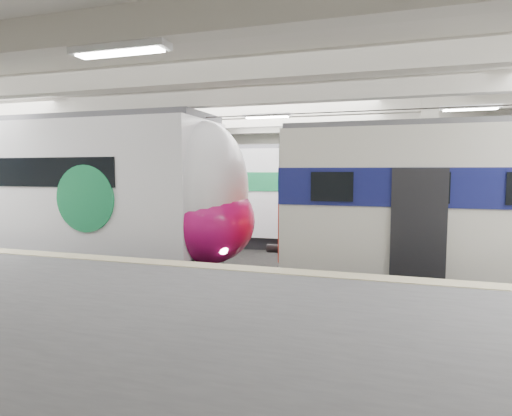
% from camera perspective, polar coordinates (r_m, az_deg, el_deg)
% --- Properties ---
extents(station_hall, '(36.00, 24.00, 5.75)m').
position_cam_1_polar(station_hall, '(10.59, -4.07, 5.48)').
color(station_hall, black).
rests_on(station_hall, ground).
extents(modern_emu, '(15.23, 3.14, 4.84)m').
position_cam_1_polar(modern_emu, '(15.79, -25.31, 1.70)').
color(modern_emu, white).
rests_on(modern_emu, ground).
extents(far_train, '(13.12, 3.20, 4.19)m').
position_cam_1_polar(far_train, '(20.03, -13.93, 2.03)').
color(far_train, white).
rests_on(far_train, ground).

